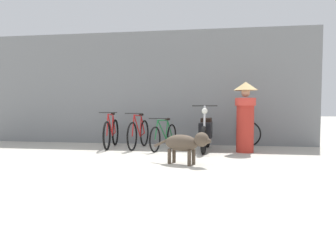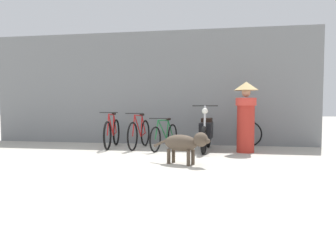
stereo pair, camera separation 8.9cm
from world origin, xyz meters
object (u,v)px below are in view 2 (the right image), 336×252
(motorcycle, at_px, (206,132))
(stray_dog, at_px, (185,143))
(bicycle_2, at_px, (164,136))
(spare_tire_left, at_px, (249,134))
(bicycle_0, at_px, (112,133))
(person_in_robes, at_px, (246,114))
(bicycle_1, at_px, (139,134))

(motorcycle, height_order, stray_dog, motorcycle)
(bicycle_2, bearing_deg, spare_tire_left, 127.47)
(bicycle_0, height_order, person_in_robes, person_in_robes)
(spare_tire_left, bearing_deg, stray_dog, -114.70)
(bicycle_1, bearing_deg, person_in_robes, 87.78)
(bicycle_1, bearing_deg, spare_tire_left, 110.84)
(spare_tire_left, bearing_deg, bicycle_2, -155.12)
(bicycle_2, relative_size, stray_dog, 1.45)
(motorcycle, bearing_deg, stray_dog, -6.19)
(motorcycle, distance_m, stray_dog, 1.97)
(motorcycle, bearing_deg, spare_tire_left, 135.24)
(stray_dog, relative_size, person_in_robes, 0.70)
(stray_dog, relative_size, spare_tire_left, 1.68)
(stray_dog, bearing_deg, spare_tire_left, 87.78)
(motorcycle, relative_size, stray_dog, 1.63)
(bicycle_0, bearing_deg, stray_dog, 38.90)
(bicycle_2, distance_m, motorcycle, 1.04)
(stray_dog, bearing_deg, bicycle_2, 133.19)
(bicycle_1, distance_m, person_in_robes, 2.70)
(bicycle_1, bearing_deg, stray_dog, 37.81)
(bicycle_0, distance_m, stray_dog, 3.04)
(bicycle_0, xyz_separation_m, bicycle_2, (1.41, -0.14, -0.05))
(bicycle_2, relative_size, motorcycle, 0.89)
(motorcycle, bearing_deg, bicycle_2, -90.40)
(bicycle_1, relative_size, bicycle_2, 1.03)
(bicycle_2, xyz_separation_m, spare_tire_left, (2.13, 0.99, 0.01))
(bicycle_2, relative_size, person_in_robes, 1.01)
(bicycle_1, height_order, bicycle_2, bicycle_1)
(motorcycle, height_order, person_in_robes, person_in_robes)
(motorcycle, height_order, spare_tire_left, motorcycle)
(bicycle_1, distance_m, stray_dog, 2.56)
(bicycle_1, distance_m, spare_tire_left, 2.93)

